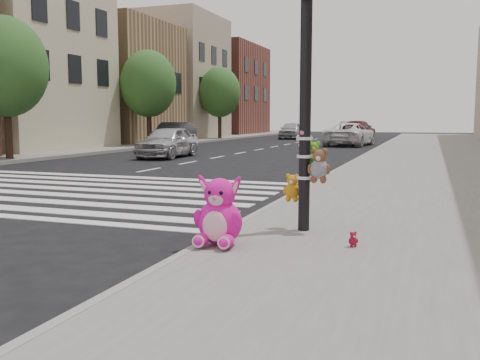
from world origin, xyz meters
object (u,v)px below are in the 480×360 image
at_px(pink_bunny, 219,216).
at_px(car_white_near, 350,134).
at_px(signal_pole, 307,117).
at_px(car_dark_far, 174,135).
at_px(red_teddy, 353,239).
at_px(car_silver_far, 168,142).

height_order(pink_bunny, car_white_near, car_white_near).
bearing_deg(signal_pole, car_dark_far, 121.21).
xyz_separation_m(red_teddy, car_white_near, (-3.88, 26.75, 0.47)).
bearing_deg(signal_pole, red_teddy, -45.25).
relative_size(red_teddy, car_silver_far, 0.05).
height_order(red_teddy, car_silver_far, car_silver_far).
distance_m(red_teddy, car_white_near, 27.04).
bearing_deg(signal_pole, car_silver_far, 124.20).
distance_m(pink_bunny, car_white_near, 27.30).
bearing_deg(car_silver_far, red_teddy, -58.68).
xyz_separation_m(signal_pole, car_white_near, (-3.10, 25.97, -1.03)).
relative_size(red_teddy, car_dark_far, 0.04).
bearing_deg(red_teddy, car_dark_far, 87.68).
relative_size(pink_bunny, car_dark_far, 0.20).
height_order(pink_bunny, car_dark_far, car_dark_far).
relative_size(signal_pole, car_dark_far, 0.90).
height_order(signal_pole, pink_bunny, signal_pole).
height_order(signal_pole, red_teddy, signal_pole).
height_order(car_silver_far, car_dark_far, car_dark_far).
bearing_deg(red_teddy, signal_pole, 100.62).
bearing_deg(car_white_near, car_silver_far, 69.75).
bearing_deg(car_silver_far, car_white_near, 60.82).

